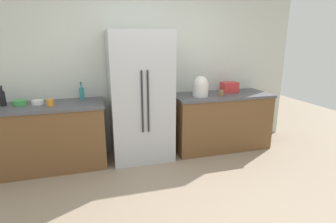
% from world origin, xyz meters
% --- Properties ---
extents(ground_plane, '(10.12, 10.12, 0.00)m').
position_xyz_m(ground_plane, '(0.00, 0.00, 0.00)').
color(ground_plane, gray).
extents(kitchen_back_panel, '(5.06, 0.10, 2.60)m').
position_xyz_m(kitchen_back_panel, '(0.00, 1.91, 1.30)').
color(kitchen_back_panel, silver).
rests_on(kitchen_back_panel, ground_plane).
extents(counter_left, '(1.58, 0.69, 0.90)m').
position_xyz_m(counter_left, '(-1.51, 1.52, 0.45)').
color(counter_left, brown).
rests_on(counter_left, ground_plane).
extents(counter_right, '(1.58, 0.69, 0.90)m').
position_xyz_m(counter_right, '(1.13, 1.52, 0.45)').
color(counter_right, brown).
rests_on(counter_right, ground_plane).
extents(refrigerator, '(0.88, 0.70, 1.87)m').
position_xyz_m(refrigerator, '(-0.19, 1.51, 0.93)').
color(refrigerator, '#B2B5BA').
rests_on(refrigerator, ground_plane).
extents(toaster, '(0.27, 0.17, 0.17)m').
position_xyz_m(toaster, '(1.32, 1.62, 0.98)').
color(toaster, red).
rests_on(toaster, counter_right).
extents(rice_cooker, '(0.24, 0.24, 0.31)m').
position_xyz_m(rice_cooker, '(0.73, 1.45, 1.05)').
color(rice_cooker, silver).
rests_on(rice_cooker, counter_right).
extents(bottle_a, '(0.08, 0.08, 0.27)m').
position_xyz_m(bottle_a, '(-1.99, 1.61, 1.01)').
color(bottle_a, black).
rests_on(bottle_a, counter_left).
extents(bottle_b, '(0.06, 0.06, 0.25)m').
position_xyz_m(bottle_b, '(-1.01, 1.71, 0.99)').
color(bottle_b, teal).
rests_on(bottle_b, counter_left).
extents(cup_a, '(0.09, 0.09, 0.09)m').
position_xyz_m(cup_a, '(-1.40, 1.43, 0.94)').
color(cup_a, orange).
rests_on(cup_a, counter_left).
extents(cup_b, '(0.08, 0.08, 0.09)m').
position_xyz_m(cup_b, '(1.04, 1.38, 0.95)').
color(cup_b, brown).
rests_on(cup_b, counter_right).
extents(bowl_a, '(0.15, 0.15, 0.06)m').
position_xyz_m(bowl_a, '(-1.57, 1.58, 0.93)').
color(bowl_a, white).
rests_on(bowl_a, counter_left).
extents(bowl_b, '(0.17, 0.17, 0.07)m').
position_xyz_m(bowl_b, '(-1.80, 1.60, 0.93)').
color(bowl_b, green).
rests_on(bowl_b, counter_left).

